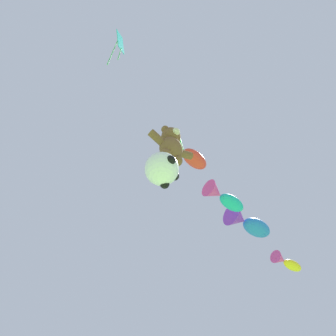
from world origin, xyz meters
TOP-DOWN VIEW (x-y plane):
  - teddy_bear_kite at (1.28, 6.99)m, footprint 1.73×0.76m
  - soccer_ball_kite at (0.84, 6.84)m, footprint 1.05×1.04m
  - fish_kite_crimson at (2.47, 7.64)m, footprint 1.90×0.98m
  - fish_kite_teal at (4.99, 8.44)m, footprint 2.02×0.83m
  - fish_kite_cobalt at (7.24, 9.25)m, footprint 2.35×1.09m
  - fish_kite_goldfin at (9.78, 9.53)m, footprint 1.74×0.63m
  - diamond_kite at (-1.50, 6.37)m, footprint 0.72×0.67m

SIDE VIEW (x-z plane):
  - soccer_ball_kite at x=0.84m, z-range 8.33..9.29m
  - teddy_bear_kite at x=1.28m, z-range 9.69..11.44m
  - fish_kite_goldfin at x=9.78m, z-range 10.79..11.41m
  - fish_kite_teal at x=4.99m, z-range 11.24..12.03m
  - fish_kite_crimson at x=2.47m, z-range 11.47..12.26m
  - fish_kite_cobalt at x=7.24m, z-range 11.48..12.55m
  - diamond_kite at x=-1.50m, z-range 12.69..15.45m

